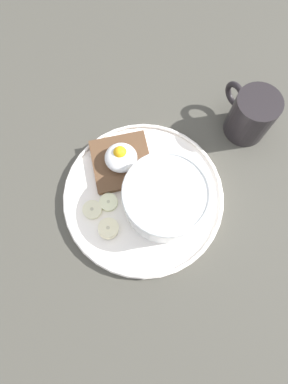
# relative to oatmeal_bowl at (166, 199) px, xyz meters

# --- Properties ---
(ground_plane) EXTENTS (1.20, 1.20, 0.02)m
(ground_plane) POSITION_rel_oatmeal_bowl_xyz_m (-0.03, 0.02, -0.05)
(ground_plane) COLOR #47453D
(ground_plane) RESTS_ON ground
(plate) EXTENTS (0.27, 0.27, 0.02)m
(plate) POSITION_rel_oatmeal_bowl_xyz_m (-0.03, 0.02, -0.04)
(plate) COLOR white
(plate) RESTS_ON ground_plane
(oatmeal_bowl) EXTENTS (0.13, 0.13, 0.07)m
(oatmeal_bowl) POSITION_rel_oatmeal_bowl_xyz_m (0.00, 0.00, 0.00)
(oatmeal_bowl) COLOR white
(oatmeal_bowl) RESTS_ON plate
(toast_slice) EXTENTS (0.12, 0.12, 0.01)m
(toast_slice) POSITION_rel_oatmeal_bowl_xyz_m (-0.07, 0.07, -0.03)
(toast_slice) COLOR brown
(toast_slice) RESTS_ON plate
(poached_egg) EXTENTS (0.05, 0.05, 0.03)m
(poached_egg) POSITION_rel_oatmeal_bowl_xyz_m (-0.07, 0.07, -0.01)
(poached_egg) COLOR white
(poached_egg) RESTS_ON toast_slice
(banana_slice_front) EXTENTS (0.05, 0.05, 0.02)m
(banana_slice_front) POSITION_rel_oatmeal_bowl_xyz_m (-0.09, -0.04, -0.02)
(banana_slice_front) COLOR #FBF0C1
(banana_slice_front) RESTS_ON plate
(banana_slice_left) EXTENTS (0.04, 0.04, 0.01)m
(banana_slice_left) POSITION_rel_oatmeal_bowl_xyz_m (-0.12, -0.01, -0.03)
(banana_slice_left) COLOR beige
(banana_slice_left) RESTS_ON plate
(banana_slice_back) EXTENTS (0.04, 0.04, 0.01)m
(banana_slice_back) POSITION_rel_oatmeal_bowl_xyz_m (-0.09, 0.00, -0.03)
(banana_slice_back) COLOR #EEEFBD
(banana_slice_back) RESTS_ON plate
(coffee_mug) EXTENTS (0.08, 0.10, 0.09)m
(coffee_mug) POSITION_rel_oatmeal_bowl_xyz_m (0.15, 0.15, 0.00)
(coffee_mug) COLOR black
(coffee_mug) RESTS_ON ground_plane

